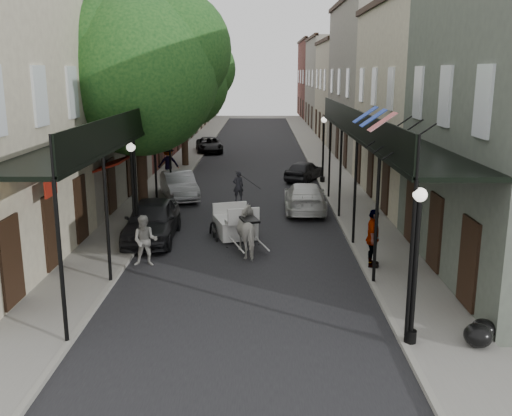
{
  "coord_description": "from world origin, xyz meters",
  "views": [
    {
      "loc": [
        0.6,
        -14.33,
        6.32
      ],
      "look_at": [
        0.4,
        5.33,
        1.6
      ],
      "focal_mm": 40.0,
      "sensor_mm": 36.0,
      "label": 1
    }
  ],
  "objects_px": {
    "tree_near": "(147,67)",
    "carriage": "(233,209)",
    "lamppost_right_far": "(323,148)",
    "pedestrian_walking": "(145,241)",
    "lamppost_left": "(133,191)",
    "car_right_near": "(305,197)",
    "car_right_far": "(304,170)",
    "car_left_far": "(209,145)",
    "lamppost_right_near": "(415,264)",
    "car_left_mid": "(179,185)",
    "pedestrian_sidewalk_left": "(168,163)",
    "horse": "(250,232)",
    "tree_far": "(189,79)",
    "pedestrian_sidewalk_right": "(373,238)",
    "car_left_near": "(152,220)"
  },
  "relations": [
    {
      "from": "lamppost_right_near",
      "to": "pedestrian_walking",
      "type": "relative_size",
      "value": 2.16
    },
    {
      "from": "lamppost_left",
      "to": "car_right_near",
      "type": "relative_size",
      "value": 0.81
    },
    {
      "from": "lamppost_right_far",
      "to": "horse",
      "type": "xyz_separation_m",
      "value": [
        -3.9,
        -13.02,
        -1.23
      ]
    },
    {
      "from": "carriage",
      "to": "car_left_far",
      "type": "distance_m",
      "value": 23.83
    },
    {
      "from": "pedestrian_sidewalk_right",
      "to": "car_right_far",
      "type": "relative_size",
      "value": 0.54
    },
    {
      "from": "lamppost_left",
      "to": "car_left_near",
      "type": "height_order",
      "value": "lamppost_left"
    },
    {
      "from": "pedestrian_sidewalk_right",
      "to": "car_left_mid",
      "type": "bearing_deg",
      "value": 47.95
    },
    {
      "from": "horse",
      "to": "car_right_far",
      "type": "bearing_deg",
      "value": -118.8
    },
    {
      "from": "pedestrian_walking",
      "to": "car_left_far",
      "type": "bearing_deg",
      "value": 88.49
    },
    {
      "from": "tree_near",
      "to": "car_right_far",
      "type": "xyz_separation_m",
      "value": [
        7.32,
        8.82,
        -5.88
      ]
    },
    {
      "from": "car_right_near",
      "to": "pedestrian_sidewalk_right",
      "type": "bearing_deg",
      "value": 102.87
    },
    {
      "from": "car_left_mid",
      "to": "car_left_far",
      "type": "distance_m",
      "value": 17.05
    },
    {
      "from": "tree_far",
      "to": "car_right_far",
      "type": "bearing_deg",
      "value": -35.11
    },
    {
      "from": "pedestrian_sidewalk_left",
      "to": "car_left_near",
      "type": "relative_size",
      "value": 0.43
    },
    {
      "from": "lamppost_right_near",
      "to": "car_right_near",
      "type": "height_order",
      "value": "lamppost_right_near"
    },
    {
      "from": "lamppost_right_near",
      "to": "car_left_mid",
      "type": "relative_size",
      "value": 0.89
    },
    {
      "from": "horse",
      "to": "car_right_far",
      "type": "distance_m",
      "value": 14.32
    },
    {
      "from": "car_left_mid",
      "to": "lamppost_left",
      "type": "bearing_deg",
      "value": -110.68
    },
    {
      "from": "pedestrian_sidewalk_left",
      "to": "car_left_mid",
      "type": "distance_m",
      "value": 4.78
    },
    {
      "from": "tree_far",
      "to": "tree_near",
      "type": "bearing_deg",
      "value": -89.81
    },
    {
      "from": "pedestrian_walking",
      "to": "car_right_near",
      "type": "height_order",
      "value": "pedestrian_walking"
    },
    {
      "from": "horse",
      "to": "carriage",
      "type": "distance_m",
      "value": 2.56
    },
    {
      "from": "lamppost_right_far",
      "to": "pedestrian_walking",
      "type": "relative_size",
      "value": 2.16
    },
    {
      "from": "lamppost_right_near",
      "to": "lamppost_right_far",
      "type": "bearing_deg",
      "value": 90.0
    },
    {
      "from": "tree_near",
      "to": "pedestrian_sidewalk_right",
      "type": "height_order",
      "value": "tree_near"
    },
    {
      "from": "carriage",
      "to": "pedestrian_sidewalk_right",
      "type": "relative_size",
      "value": 1.43
    },
    {
      "from": "car_right_near",
      "to": "carriage",
      "type": "bearing_deg",
      "value": 53.4
    },
    {
      "from": "car_left_far",
      "to": "car_right_near",
      "type": "bearing_deg",
      "value": -81.01
    },
    {
      "from": "tree_near",
      "to": "tree_far",
      "type": "xyz_separation_m",
      "value": [
        -0.05,
        14.0,
        -0.65
      ]
    },
    {
      "from": "lamppost_right_near",
      "to": "car_right_far",
      "type": "bearing_deg",
      "value": 92.68
    },
    {
      "from": "horse",
      "to": "car_left_far",
      "type": "bearing_deg",
      "value": -98.76
    },
    {
      "from": "car_left_mid",
      "to": "car_left_far",
      "type": "bearing_deg",
      "value": 72.89
    },
    {
      "from": "horse",
      "to": "pedestrian_walking",
      "type": "height_order",
      "value": "pedestrian_walking"
    },
    {
      "from": "pedestrian_sidewalk_left",
      "to": "car_left_mid",
      "type": "height_order",
      "value": "pedestrian_sidewalk_left"
    },
    {
      "from": "tree_near",
      "to": "car_left_far",
      "type": "bearing_deg",
      "value": 88.36
    },
    {
      "from": "lamppost_right_near",
      "to": "carriage",
      "type": "bearing_deg",
      "value": 116.26
    },
    {
      "from": "lamppost_left",
      "to": "lamppost_right_far",
      "type": "bearing_deg",
      "value": 55.65
    },
    {
      "from": "pedestrian_sidewalk_right",
      "to": "car_right_far",
      "type": "bearing_deg",
      "value": 15.64
    },
    {
      "from": "carriage",
      "to": "pedestrian_walking",
      "type": "distance_m",
      "value": 4.59
    },
    {
      "from": "lamppost_right_near",
      "to": "pedestrian_sidewalk_left",
      "type": "height_order",
      "value": "lamppost_right_near"
    },
    {
      "from": "lamppost_right_near",
      "to": "pedestrian_sidewalk_left",
      "type": "relative_size",
      "value": 1.89
    },
    {
      "from": "tree_far",
      "to": "car_right_far",
      "type": "distance_m",
      "value": 10.41
    },
    {
      "from": "car_right_near",
      "to": "pedestrian_sidewalk_left",
      "type": "bearing_deg",
      "value": -42.21
    },
    {
      "from": "lamppost_right_near",
      "to": "car_right_far",
      "type": "xyz_separation_m",
      "value": [
        -0.98,
        21.0,
        -1.44
      ]
    },
    {
      "from": "carriage",
      "to": "tree_far",
      "type": "bearing_deg",
      "value": 85.39
    },
    {
      "from": "pedestrian_sidewalk_left",
      "to": "car_left_far",
      "type": "bearing_deg",
      "value": -113.38
    },
    {
      "from": "tree_near",
      "to": "carriage",
      "type": "height_order",
      "value": "tree_near"
    },
    {
      "from": "lamppost_right_near",
      "to": "carriage",
      "type": "distance_m",
      "value": 10.55
    },
    {
      "from": "tree_near",
      "to": "pedestrian_walking",
      "type": "distance_m",
      "value": 8.62
    },
    {
      "from": "car_left_near",
      "to": "car_left_far",
      "type": "distance_m",
      "value": 24.33
    }
  ]
}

